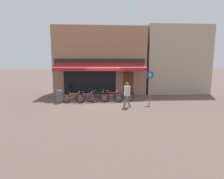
% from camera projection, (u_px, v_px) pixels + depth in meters
% --- Properties ---
extents(ground_plane, '(160.00, 160.00, 0.00)m').
position_uv_depth(ground_plane, '(104.00, 103.00, 12.54)').
color(ground_plane, brown).
extents(shop_front, '(8.07, 4.65, 5.94)m').
position_uv_depth(shop_front, '(100.00, 62.00, 16.26)').
color(shop_front, '#9E7056').
rests_on(shop_front, ground_plane).
extents(neighbour_building, '(5.78, 4.00, 6.16)m').
position_uv_depth(neighbour_building, '(172.00, 61.00, 17.23)').
color(neighbour_building, tan).
rests_on(neighbour_building, ground_plane).
extents(bike_rack_rail, '(4.45, 0.04, 0.57)m').
position_uv_depth(bike_rack_rail, '(99.00, 95.00, 12.84)').
color(bike_rack_rail, '#47494F').
rests_on(bike_rack_rail, ground_plane).
extents(bicycle_orange, '(1.76, 0.52, 0.81)m').
position_uv_depth(bicycle_orange, '(73.00, 98.00, 12.53)').
color(bicycle_orange, black).
rests_on(bicycle_orange, ground_plane).
extents(bicycle_purple, '(1.68, 0.52, 0.83)m').
position_uv_depth(bicycle_purple, '(86.00, 98.00, 12.47)').
color(bicycle_purple, black).
rests_on(bicycle_purple, ground_plane).
extents(bicycle_black, '(1.79, 0.52, 0.87)m').
position_uv_depth(bicycle_black, '(97.00, 97.00, 12.70)').
color(bicycle_black, black).
rests_on(bicycle_black, ground_plane).
extents(bicycle_red, '(1.79, 0.53, 0.89)m').
position_uv_depth(bicycle_red, '(111.00, 97.00, 12.73)').
color(bicycle_red, black).
rests_on(bicycle_red, ground_plane).
extents(bicycle_blue, '(1.62, 0.84, 0.86)m').
position_uv_depth(bicycle_blue, '(125.00, 97.00, 12.85)').
color(bicycle_blue, black).
rests_on(bicycle_blue, ground_plane).
extents(pedestrian_adult, '(0.58, 0.64, 1.64)m').
position_uv_depth(pedestrian_adult, '(127.00, 92.00, 11.10)').
color(pedestrian_adult, slate).
rests_on(pedestrian_adult, ground_plane).
extents(litter_bin, '(0.50, 0.50, 0.98)m').
position_uv_depth(litter_bin, '(59.00, 96.00, 12.50)').
color(litter_bin, '#515459').
rests_on(litter_bin, ground_plane).
extents(parking_sign, '(0.44, 0.07, 2.31)m').
position_uv_depth(parking_sign, '(150.00, 84.00, 12.00)').
color(parking_sign, slate).
rests_on(parking_sign, ground_plane).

